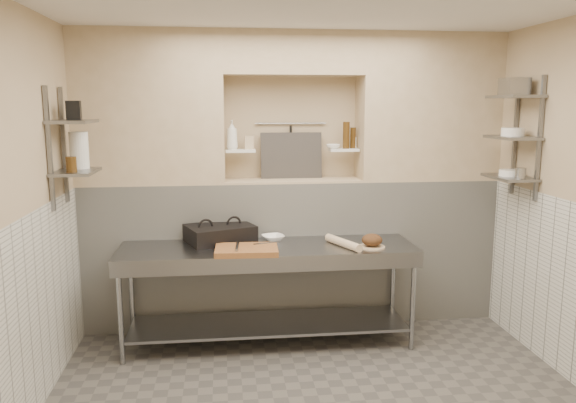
{
  "coord_description": "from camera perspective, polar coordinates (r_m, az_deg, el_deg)",
  "views": [
    {
      "loc": [
        -0.67,
        -3.59,
        2.13
      ],
      "look_at": [
        -0.14,
        0.9,
        1.35
      ],
      "focal_mm": 35.0,
      "sensor_mm": 36.0,
      "label": 1
    }
  ],
  "objects": [
    {
      "name": "wall_left",
      "position": [
        3.92,
        -27.19,
        -2.07
      ],
      "size": [
        0.1,
        3.9,
        2.8
      ],
      "primitive_type": "cube",
      "color": "tan",
      "rests_on": "ground"
    },
    {
      "name": "wall_back",
      "position": [
        5.68,
        0.16,
        2.41
      ],
      "size": [
        4.0,
        0.1,
        2.8
      ],
      "primitive_type": "cube",
      "color": "tan",
      "rests_on": "ground"
    },
    {
      "name": "wall_front",
      "position": [
        1.88,
        15.25,
        -13.57
      ],
      "size": [
        4.0,
        0.1,
        2.8
      ],
      "primitive_type": "cube",
      "color": "tan",
      "rests_on": "ground"
    },
    {
      "name": "backwall_lower",
      "position": [
        5.57,
        0.46,
        -5.08
      ],
      "size": [
        4.0,
        0.4,
        1.4
      ],
      "primitive_type": "cube",
      "color": "silver",
      "rests_on": "floor"
    },
    {
      "name": "alcove_sill",
      "position": [
        5.43,
        0.47,
        2.18
      ],
      "size": [
        1.3,
        0.4,
        0.02
      ],
      "primitive_type": "cube",
      "color": "tan",
      "rests_on": "backwall_lower"
    },
    {
      "name": "backwall_pillar_left",
      "position": [
        5.38,
        -13.85,
        9.19
      ],
      "size": [
        1.35,
        0.4,
        1.4
      ],
      "primitive_type": "cube",
      "color": "tan",
      "rests_on": "backwall_lower"
    },
    {
      "name": "backwall_pillar_right",
      "position": [
        5.7,
        13.99,
        9.21
      ],
      "size": [
        1.35,
        0.4,
        1.4
      ],
      "primitive_type": "cube",
      "color": "tan",
      "rests_on": "backwall_lower"
    },
    {
      "name": "backwall_header",
      "position": [
        5.4,
        0.49,
        14.78
      ],
      "size": [
        1.3,
        0.4,
        0.4
      ],
      "primitive_type": "cube",
      "color": "tan",
      "rests_on": "backwall_lower"
    },
    {
      "name": "wainscot_left",
      "position": [
        4.09,
        -25.6,
        -11.72
      ],
      "size": [
        0.02,
        3.9,
        1.4
      ],
      "primitive_type": "cube",
      "color": "silver",
      "rests_on": "floor"
    },
    {
      "name": "alcove_shelf_left",
      "position": [
        5.36,
        -4.86,
        5.16
      ],
      "size": [
        0.28,
        0.16,
        0.02
      ],
      "primitive_type": "cube",
      "color": "white",
      "rests_on": "backwall_lower"
    },
    {
      "name": "alcove_shelf_right",
      "position": [
        5.49,
        5.69,
        5.25
      ],
      "size": [
        0.28,
        0.16,
        0.02
      ],
      "primitive_type": "cube",
      "color": "white",
      "rests_on": "backwall_lower"
    },
    {
      "name": "utensil_rail",
      "position": [
        5.55,
        0.26,
        7.94
      ],
      "size": [
        0.7,
        0.02,
        0.02
      ],
      "primitive_type": "cylinder",
      "rotation": [
        0.0,
        1.57,
        0.0
      ],
      "color": "gray",
      "rests_on": "wall_back"
    },
    {
      "name": "hanging_steel",
      "position": [
        5.54,
        0.28,
        6.18
      ],
      "size": [
        0.02,
        0.02,
        0.3
      ],
      "primitive_type": "cylinder",
      "color": "black",
      "rests_on": "utensil_rail"
    },
    {
      "name": "splash_panel",
      "position": [
        5.5,
        0.34,
        4.69
      ],
      "size": [
        0.6,
        0.08,
        0.45
      ],
      "primitive_type": "cube",
      "rotation": [
        -0.14,
        0.0,
        0.0
      ],
      "color": "#383330",
      "rests_on": "alcove_sill"
    },
    {
      "name": "shelf_rail_left_a",
      "position": [
        5.03,
        -21.81,
        5.33
      ],
      "size": [
        0.03,
        0.03,
        0.95
      ],
      "primitive_type": "cube",
      "color": "slate",
      "rests_on": "wall_left"
    },
    {
      "name": "shelf_rail_left_b",
      "position": [
        4.64,
        -23.08,
        4.93
      ],
      "size": [
        0.03,
        0.03,
        0.95
      ],
      "primitive_type": "cube",
      "color": "slate",
      "rests_on": "wall_left"
    },
    {
      "name": "wall_shelf_left_lower",
      "position": [
        4.82,
        -20.72,
        2.83
      ],
      "size": [
        0.3,
        0.5,
        0.02
      ],
      "primitive_type": "cube",
      "color": "slate",
      "rests_on": "wall_left"
    },
    {
      "name": "wall_shelf_left_upper",
      "position": [
        4.79,
        -21.01,
        7.59
      ],
      "size": [
        0.3,
        0.5,
        0.03
      ],
      "primitive_type": "cube",
      "color": "slate",
      "rests_on": "wall_left"
    },
    {
      "name": "shelf_rail_right_a",
      "position": [
        5.52,
        22.08,
        6.17
      ],
      "size": [
        0.03,
        0.03,
        1.05
      ],
      "primitive_type": "cube",
      "color": "slate",
      "rests_on": "wall_right"
    },
    {
      "name": "shelf_rail_right_b",
      "position": [
        5.18,
        24.2,
        5.83
      ],
      "size": [
        0.03,
        0.03,
        1.05
      ],
      "primitive_type": "cube",
      "color": "slate",
      "rests_on": "wall_right"
    },
    {
      "name": "wall_shelf_right_lower",
      "position": [
        5.31,
        21.58,
        2.29
      ],
      "size": [
        0.3,
        0.5,
        0.02
      ],
      "primitive_type": "cube",
      "color": "slate",
      "rests_on": "wall_right"
    },
    {
      "name": "wall_shelf_right_mid",
      "position": [
        5.28,
        21.82,
        6.06
      ],
      "size": [
        0.3,
        0.5,
        0.02
      ],
      "primitive_type": "cube",
      "color": "slate",
      "rests_on": "wall_right"
    },
    {
      "name": "wall_shelf_right_upper",
      "position": [
        5.28,
        22.07,
        9.85
      ],
      "size": [
        0.3,
        0.5,
        0.03
      ],
      "primitive_type": "cube",
      "color": "slate",
      "rests_on": "wall_right"
    },
    {
      "name": "prep_table",
      "position": [
        5.02,
        -2.03,
        -7.47
      ],
      "size": [
        2.6,
        0.7,
        0.9
      ],
      "color": "gray",
      "rests_on": "floor"
    },
    {
      "name": "panini_press",
      "position": [
        5.13,
        -6.92,
        -3.26
      ],
      "size": [
        0.68,
        0.59,
        0.16
      ],
      "rotation": [
        0.0,
        0.0,
        0.36
      ],
      "color": "black",
      "rests_on": "prep_table"
    },
    {
      "name": "cutting_board",
      "position": [
        4.76,
        -4.24,
        -4.94
      ],
      "size": [
        0.54,
        0.39,
        0.05
      ],
      "primitive_type": "cube",
      "rotation": [
        0.0,
        0.0,
        -0.04
      ],
      "color": "olive",
      "rests_on": "prep_table"
    },
    {
      "name": "knife_blade",
      "position": [
        4.88,
        -2.18,
        -4.24
      ],
      "size": [
        0.24,
        0.1,
        0.01
      ],
      "primitive_type": "cube",
      "rotation": [
        0.0,
        0.0,
        0.3
      ],
      "color": "gray",
      "rests_on": "cutting_board"
    },
    {
      "name": "tongs",
      "position": [
        4.74,
        -5.18,
        -4.58
      ],
      "size": [
        0.04,
        0.27,
        0.02
      ],
      "primitive_type": "cylinder",
      "rotation": [
        1.57,
        0.0,
        -0.07
      ],
      "color": "gray",
      "rests_on": "cutting_board"
    },
    {
      "name": "mixing_bowl",
      "position": [
        5.17,
        -1.53,
        -3.69
      ],
      "size": [
        0.25,
        0.25,
        0.05
      ],
      "primitive_type": "imported",
      "rotation": [
        0.0,
        0.0,
        0.31
      ],
      "color": "white",
      "rests_on": "prep_table"
    },
    {
      "name": "rolling_pin",
      "position": [
        4.96,
        5.62,
        -4.19
      ],
      "size": [
        0.25,
        0.46,
        0.07
      ],
      "primitive_type": "cylinder",
      "rotation": [
        1.57,
        0.0,
        0.41
      ],
      "color": "beige",
      "rests_on": "prep_table"
    },
    {
      "name": "bread_board",
      "position": [
        4.97,
        8.51,
        -4.57
      ],
      "size": [
        0.23,
        0.23,
        0.01
      ],
      "primitive_type": "cylinder",
      "color": "beige",
      "rests_on": "prep_table"
    },
    {
      "name": "bread_loaf",
      "position": [
        4.96,
        8.53,
        -3.89
      ],
      "size": [
        0.18,
        0.18,
        0.11
      ],
      "primitive_type": "ellipsoid",
      "color": "#4C2D19",
      "rests_on": "bread_board"
    },
    {
      "name": "bottle_soap",
      "position": [
        5.34,
        -5.72,
        6.75
      ],
      "size": [
        0.12,
        0.12,
        0.28
      ],
      "primitive_type": "imported",
      "rotation": [
        0.0,
        0.0,
        -0.18
      ],
      "color": "white",
      "rests_on": "alcove_shelf_left"
    },
    {
      "name": "jar_alcove",
      "position": [
        5.4,
        -3.98,
        6.01
      ],
      "size": [
        0.08,
        0.08,
        0.13
      ],
      "primitive_type": "cube",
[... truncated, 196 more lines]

